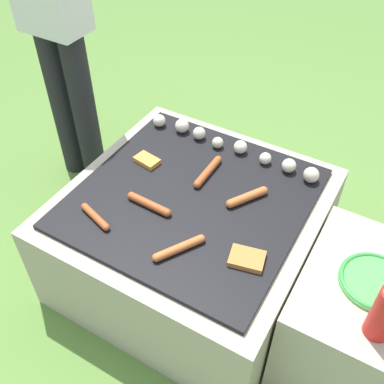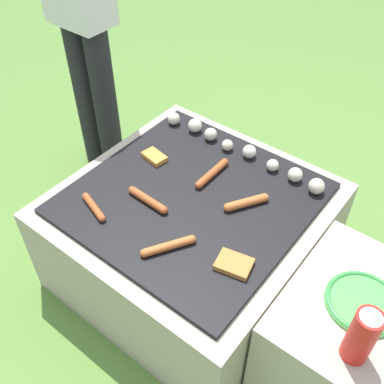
# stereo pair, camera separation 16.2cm
# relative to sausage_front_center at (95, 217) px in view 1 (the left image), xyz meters

# --- Properties ---
(ground_plane) EXTENTS (14.00, 14.00, 0.00)m
(ground_plane) POSITION_rel_sausage_front_center_xyz_m (0.23, 0.27, -0.46)
(ground_plane) COLOR #567F38
(grill) EXTENTS (0.91, 0.91, 0.44)m
(grill) POSITION_rel_sausage_front_center_xyz_m (0.23, 0.27, -0.24)
(grill) COLOR #A89E8C
(grill) RESTS_ON ground_plane
(side_ledge) EXTENTS (0.42, 0.53, 0.44)m
(side_ledge) POSITION_rel_sausage_front_center_xyz_m (0.90, 0.22, -0.23)
(side_ledge) COLOR #A89E8C
(side_ledge) RESTS_ON ground_plane
(sausage_front_center) EXTENTS (0.15, 0.07, 0.03)m
(sausage_front_center) POSITION_rel_sausage_front_center_xyz_m (0.00, 0.00, 0.00)
(sausage_front_center) COLOR #A34C23
(sausage_front_center) RESTS_ON grill
(sausage_front_left) EXTENTS (0.11, 0.17, 0.03)m
(sausage_front_left) POSITION_rel_sausage_front_center_xyz_m (0.32, 0.03, 0.00)
(sausage_front_left) COLOR #B7602D
(sausage_front_left) RESTS_ON grill
(sausage_back_center) EXTENTS (0.11, 0.15, 0.03)m
(sausage_back_center) POSITION_rel_sausage_front_center_xyz_m (0.41, 0.35, 0.00)
(sausage_back_center) COLOR #B7602D
(sausage_back_center) RESTS_ON grill
(sausage_mid_left) EXTENTS (0.19, 0.04, 0.03)m
(sausage_mid_left) POSITION_rel_sausage_front_center_xyz_m (0.13, 0.14, 0.00)
(sausage_mid_left) COLOR #A34C23
(sausage_mid_left) RESTS_ON grill
(sausage_mid_right) EXTENTS (0.03, 0.20, 0.03)m
(sausage_mid_right) POSITION_rel_sausage_front_center_xyz_m (0.22, 0.40, 0.00)
(sausage_mid_right) COLOR #A34C23
(sausage_mid_right) RESTS_ON grill
(bread_slice_center) EXTENTS (0.13, 0.11, 0.02)m
(bread_slice_center) POSITION_rel_sausage_front_center_xyz_m (0.53, 0.10, -0.00)
(bread_slice_center) COLOR #B27033
(bread_slice_center) RESTS_ON grill
(bread_slice_right) EXTENTS (0.11, 0.08, 0.02)m
(bread_slice_right) POSITION_rel_sausage_front_center_xyz_m (-0.02, 0.34, -0.00)
(bread_slice_right) COLOR #D18438
(bread_slice_right) RESTS_ON grill
(mushroom_row) EXTENTS (0.74, 0.09, 0.06)m
(mushroom_row) POSITION_rel_sausage_front_center_xyz_m (0.24, 0.58, 0.01)
(mushroom_row) COLOR beige
(mushroom_row) RESTS_ON grill
(plate_colorful) EXTENTS (0.22, 0.22, 0.02)m
(plate_colorful) POSITION_rel_sausage_front_center_xyz_m (0.90, 0.22, -0.00)
(plate_colorful) COLOR #4CB24C
(plate_colorful) RESTS_ON side_ledge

